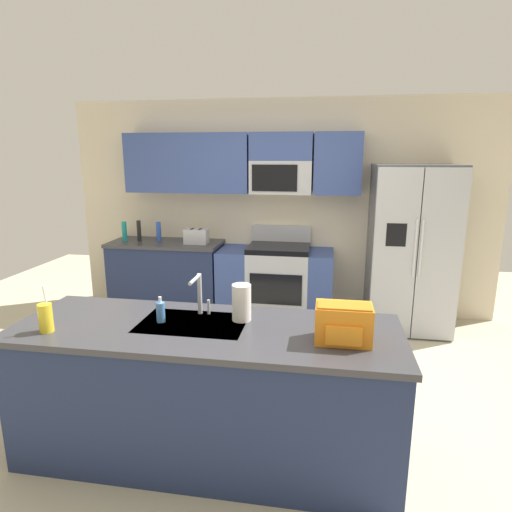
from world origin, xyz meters
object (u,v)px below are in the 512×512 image
(soap_dispenser, at_px, (161,312))
(backpack, at_px, (343,323))
(bottle_teal, at_px, (124,231))
(sink_faucet, at_px, (199,291))
(refrigerator, at_px, (411,249))
(paper_towel_roll, at_px, (242,303))
(pepper_mill, at_px, (139,231))
(drink_cup_yellow, at_px, (46,318))
(range_oven, at_px, (275,282))
(toaster, at_px, (196,236))
(bottle_blue, at_px, (159,231))

(soap_dispenser, bearing_deg, backpack, -5.89)
(bottle_teal, xyz_separation_m, sink_faucet, (1.66, -2.31, 0.05))
(sink_faucet, height_order, backpack, sink_faucet)
(backpack, bearing_deg, sink_faucet, 163.58)
(refrigerator, height_order, paper_towel_roll, refrigerator)
(pepper_mill, xyz_separation_m, drink_cup_yellow, (0.64, -2.76, -0.04))
(sink_faucet, bearing_deg, range_oven, 84.30)
(backpack, bearing_deg, bottle_teal, 135.09)
(refrigerator, xyz_separation_m, paper_towel_roll, (-1.46, -2.31, 0.09))
(drink_cup_yellow, height_order, soap_dispenser, drink_cup_yellow)
(toaster, xyz_separation_m, bottle_blue, (-0.51, 0.10, 0.03))
(pepper_mill, xyz_separation_m, bottle_blue, (0.24, 0.05, -0.01))
(refrigerator, relative_size, bottle_teal, 7.68)
(bottle_blue, relative_size, soap_dispenser, 1.40)
(range_oven, relative_size, backpack, 4.25)
(refrigerator, relative_size, soap_dispenser, 10.88)
(sink_faucet, xyz_separation_m, backpack, (0.94, -0.28, -0.05))
(bottle_blue, xyz_separation_m, drink_cup_yellow, (0.40, -2.81, -0.03))
(range_oven, xyz_separation_m, bottle_blue, (-1.48, 0.04, 0.58))
(sink_faucet, relative_size, drink_cup_yellow, 0.95)
(sink_faucet, height_order, soap_dispenser, sink_faucet)
(sink_faucet, distance_m, backpack, 0.98)
(pepper_mill, distance_m, bottle_blue, 0.24)
(soap_dispenser, bearing_deg, range_oven, 79.86)
(refrigerator, relative_size, drink_cup_yellow, 6.24)
(range_oven, xyz_separation_m, sink_faucet, (-0.23, -2.34, 0.62))
(toaster, height_order, pepper_mill, pepper_mill)
(refrigerator, bearing_deg, paper_towel_roll, -122.25)
(soap_dispenser, height_order, backpack, backpack)
(range_oven, relative_size, pepper_mill, 5.33)
(toaster, bearing_deg, paper_towel_roll, -66.34)
(refrigerator, bearing_deg, soap_dispenser, -129.03)
(paper_towel_roll, bearing_deg, bottle_teal, 129.71)
(bottle_blue, bearing_deg, range_oven, -1.67)
(drink_cup_yellow, xyz_separation_m, paper_towel_roll, (1.14, 0.38, 0.03))
(backpack, bearing_deg, drink_cup_yellow, -175.28)
(pepper_mill, height_order, sink_faucet, sink_faucet)
(toaster, xyz_separation_m, pepper_mill, (-0.75, 0.05, 0.04))
(paper_towel_roll, height_order, backpack, paper_towel_roll)
(bottle_blue, distance_m, drink_cup_yellow, 2.84)
(bottle_blue, xyz_separation_m, soap_dispenser, (1.03, -2.54, -0.05))
(refrigerator, height_order, drink_cup_yellow, refrigerator)
(drink_cup_yellow, distance_m, paper_towel_roll, 1.20)
(range_oven, height_order, refrigerator, refrigerator)
(bottle_blue, height_order, soap_dispenser, bottle_blue)
(range_oven, height_order, paper_towel_roll, paper_towel_roll)
(refrigerator, xyz_separation_m, drink_cup_yellow, (-2.60, -2.69, 0.06))
(toaster, height_order, bottle_teal, bottle_teal)
(range_oven, bearing_deg, soap_dispenser, -100.14)
(soap_dispenser, xyz_separation_m, backpack, (1.15, -0.12, 0.05))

